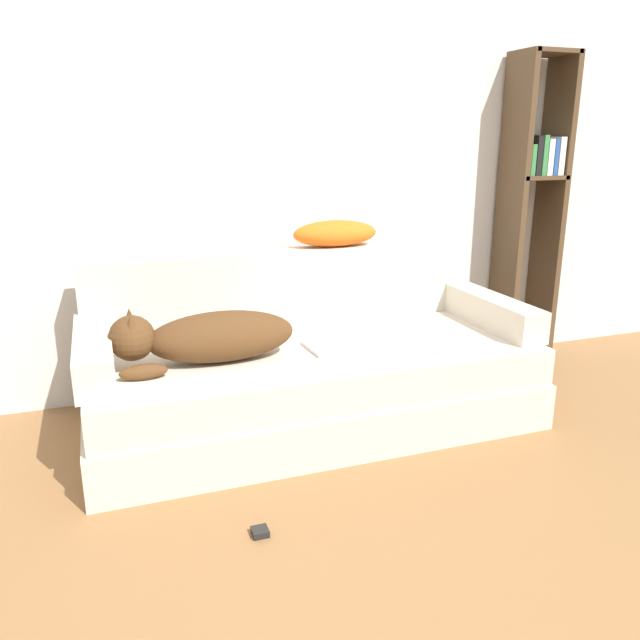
{
  "coord_description": "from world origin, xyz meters",
  "views": [
    {
      "loc": [
        -0.87,
        -0.71,
        1.34
      ],
      "look_at": [
        0.05,
        1.84,
        0.55
      ],
      "focal_mm": 35.0,
      "sensor_mm": 36.0,
      "label": 1
    }
  ],
  "objects_px": {
    "bookshelf": "(532,196)",
    "power_adapter": "(260,532)",
    "couch": "(313,385)",
    "dog": "(206,337)",
    "laptop": "(340,345)",
    "throw_pillow": "(335,233)"
  },
  "relations": [
    {
      "from": "bookshelf",
      "to": "power_adapter",
      "type": "xyz_separation_m",
      "value": [
        -2.01,
        -1.25,
        -1.0
      ]
    },
    {
      "from": "couch",
      "to": "throw_pillow",
      "type": "xyz_separation_m",
      "value": [
        0.27,
        0.41,
        0.66
      ]
    },
    {
      "from": "dog",
      "to": "bookshelf",
      "type": "distance_m",
      "value": 2.17
    },
    {
      "from": "throw_pillow",
      "to": "power_adapter",
      "type": "distance_m",
      "value": 1.65
    },
    {
      "from": "laptop",
      "to": "power_adapter",
      "type": "relative_size",
      "value": 5.62
    },
    {
      "from": "couch",
      "to": "power_adapter",
      "type": "xyz_separation_m",
      "value": [
        -0.48,
        -0.79,
        -0.18
      ]
    },
    {
      "from": "laptop",
      "to": "throw_pillow",
      "type": "height_order",
      "value": "throw_pillow"
    },
    {
      "from": "couch",
      "to": "throw_pillow",
      "type": "relative_size",
      "value": 4.58
    },
    {
      "from": "dog",
      "to": "power_adapter",
      "type": "height_order",
      "value": "dog"
    },
    {
      "from": "dog",
      "to": "throw_pillow",
      "type": "bearing_deg",
      "value": 31.27
    },
    {
      "from": "couch",
      "to": "bookshelf",
      "type": "bearing_deg",
      "value": 16.41
    },
    {
      "from": "laptop",
      "to": "bookshelf",
      "type": "relative_size",
      "value": 0.18
    },
    {
      "from": "couch",
      "to": "bookshelf",
      "type": "height_order",
      "value": "bookshelf"
    },
    {
      "from": "laptop",
      "to": "power_adapter",
      "type": "distance_m",
      "value": 1.01
    },
    {
      "from": "throw_pillow",
      "to": "bookshelf",
      "type": "distance_m",
      "value": 1.27
    },
    {
      "from": "power_adapter",
      "to": "dog",
      "type": "bearing_deg",
      "value": 93.07
    },
    {
      "from": "couch",
      "to": "dog",
      "type": "bearing_deg",
      "value": -172.89
    },
    {
      "from": "laptop",
      "to": "throw_pillow",
      "type": "distance_m",
      "value": 0.68
    },
    {
      "from": "laptop",
      "to": "bookshelf",
      "type": "distance_m",
      "value": 1.63
    },
    {
      "from": "laptop",
      "to": "throw_pillow",
      "type": "bearing_deg",
      "value": 68.15
    },
    {
      "from": "couch",
      "to": "laptop",
      "type": "bearing_deg",
      "value": -32.79
    },
    {
      "from": "couch",
      "to": "dog",
      "type": "height_order",
      "value": "dog"
    }
  ]
}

